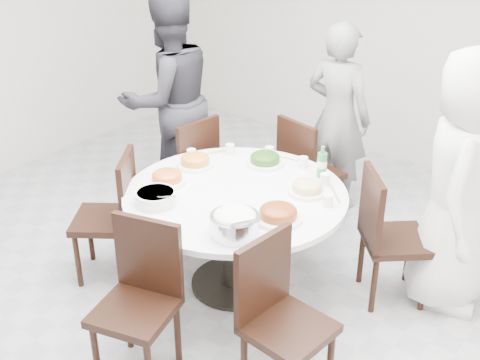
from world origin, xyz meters
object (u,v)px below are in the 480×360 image
Objects in this scene: chair_se at (289,325)px; beverage_bottle at (322,162)px; soup_bowl at (156,198)px; diner_middle at (338,117)px; chair_s at (134,308)px; diner_right at (462,183)px; chair_sw at (104,217)px; chair_nw at (184,169)px; dining_table at (236,240)px; diner_left at (169,100)px; chair_n at (312,171)px; rice_bowl at (235,225)px; chair_ne at (396,237)px.

beverage_bottle is at bearing 29.70° from chair_se.
diner_middle is at bearing 83.37° from soup_bowl.
chair_s is 2.19m from diner_right.
beverage_bottle reaches higher than chair_sw.
chair_s is at bearing 40.15° from chair_nw.
chair_s reaches higher than dining_table.
chair_sw is 1.36m from diner_left.
chair_sw reaches higher than soup_bowl.
diner_left is (-2.15, 1.35, 0.45)m from chair_se.
diner_right is 2.53m from diner_left.
soup_bowl is at bearing -123.12° from beverage_bottle.
chair_s is 0.87m from chair_se.
chair_s is 4.08× the size of beverage_bottle.
chair_sw is at bearing 132.49° from chair_s.
dining_table is 5.57× the size of soup_bowl.
rice_bowl is (0.38, -1.51, 0.34)m from chair_n.
dining_table is 1.06m from chair_se.
chair_ne is at bearing 38.82° from soup_bowl.
diner_right is 6.55× the size of soup_bowl.
diner_middle is (-0.08, 1.51, 0.44)m from dining_table.
dining_table is at bearing 83.39° from chair_sw.
diner_left is at bearing 63.65° from chair_se.
diner_middle is 6.03× the size of soup_bowl.
beverage_bottle is (-0.89, -0.24, -0.02)m from diner_right.
chair_ne is 1.20m from rice_bowl.
chair_nw is 1.80m from chair_s.
diner_left reaches higher than diner_right.
dining_table is 0.81m from beverage_bottle.
diner_middle is at bearing 123.51° from chair_sw.
chair_ne is at bearing 46.47° from chair_s.
diner_left is 2.00m from rice_bowl.
diner_right reaches higher than chair_ne.
diner_left is at bearing 44.15° from chair_ne.
rice_bowl is 0.97m from beverage_bottle.
chair_nw is at bearing 63.99° from chair_se.
chair_s is at bearing -111.48° from rice_bowl.
chair_sw is at bearing -139.00° from beverage_bottle.
chair_se reaches higher than dining_table.
diner_right is at bearing 109.43° from diner_left.
beverage_bottle is at bearing 89.60° from rice_bowl.
chair_n is (-0.06, 1.08, 0.10)m from dining_table.
beverage_bottle is (0.64, 0.98, 0.07)m from soup_bowl.
chair_se is 0.52× the size of diner_left.
dining_table is 1.58× the size of chair_se.
chair_sw is 2.14m from diner_middle.
soup_bowl is at bearing 86.58° from chair_se.
diner_right reaches higher than soup_bowl.
rice_bowl is (-0.90, -1.22, -0.07)m from diner_right.
beverage_bottle reaches higher than chair_s.
beverage_bottle is (0.39, -0.54, 0.39)m from chair_n.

